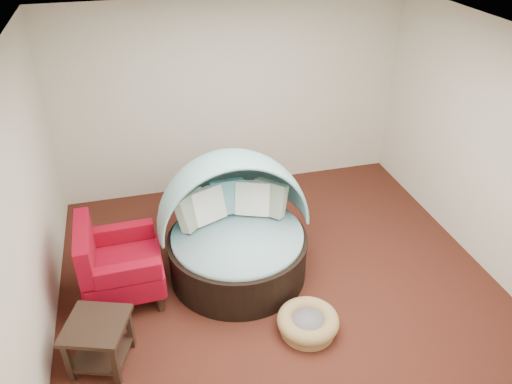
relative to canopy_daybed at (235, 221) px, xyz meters
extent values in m
plane|color=#491E14|center=(0.42, -0.50, -0.69)|extent=(5.00, 5.00, 0.00)
plane|color=beige|center=(0.42, 2.00, 0.71)|extent=(5.00, 0.00, 5.00)
plane|color=beige|center=(-2.08, -0.50, 0.71)|extent=(0.00, 5.00, 5.00)
plane|color=beige|center=(2.92, -0.50, 0.71)|extent=(0.00, 5.00, 5.00)
plane|color=white|center=(0.42, -0.50, 2.11)|extent=(5.00, 5.00, 0.00)
cylinder|color=black|center=(0.00, -0.10, -0.45)|extent=(1.62, 1.62, 0.49)
cylinder|color=black|center=(0.00, -0.10, -0.18)|extent=(1.64, 1.64, 0.04)
cylinder|color=#9BCAD7|center=(0.00, -0.10, -0.15)|extent=(1.53, 1.53, 0.11)
cube|color=#3E6C52|center=(-0.47, 0.18, 0.12)|extent=(0.46, 0.46, 0.43)
cube|color=white|center=(-0.28, 0.24, 0.12)|extent=(0.47, 0.38, 0.43)
cube|color=#65AEAF|center=(0.00, 0.35, 0.12)|extent=(0.41, 0.24, 0.43)
cube|color=white|center=(0.27, 0.24, 0.12)|extent=(0.47, 0.37, 0.43)
cube|color=#3E6C52|center=(0.46, 0.19, 0.12)|extent=(0.46, 0.45, 0.43)
cylinder|color=olive|center=(0.50, -1.18, -0.66)|extent=(0.76, 0.76, 0.07)
torus|color=olive|center=(0.50, -1.18, -0.55)|extent=(0.86, 0.86, 0.17)
cylinder|color=slate|center=(0.50, -1.18, -0.57)|extent=(0.51, 0.51, 0.10)
cylinder|color=black|center=(-1.65, -0.49, -0.59)|extent=(0.08, 0.08, 0.21)
cylinder|color=black|center=(-1.66, 0.19, -0.59)|extent=(0.08, 0.08, 0.21)
cylinder|color=black|center=(-0.96, -0.48, -0.59)|extent=(0.08, 0.08, 0.21)
cylinder|color=black|center=(-0.97, 0.21, -0.59)|extent=(0.08, 0.08, 0.21)
cube|color=maroon|center=(-1.31, -0.14, -0.34)|extent=(0.88, 0.88, 0.30)
cube|color=maroon|center=(-1.66, -0.15, 0.07)|extent=(0.18, 0.86, 0.50)
cube|color=maroon|center=(-1.25, -0.51, -0.08)|extent=(0.69, 0.15, 0.21)
cube|color=maroon|center=(-1.26, 0.23, -0.08)|extent=(0.69, 0.15, 0.21)
cube|color=black|center=(-1.58, -1.05, -0.18)|extent=(0.71, 0.71, 0.04)
cube|color=black|center=(-1.58, -1.05, -0.56)|extent=(0.63, 0.63, 0.03)
cube|color=black|center=(-1.86, -1.18, -0.45)|extent=(0.07, 0.07, 0.49)
cube|color=black|center=(-1.71, -0.76, -0.45)|extent=(0.07, 0.07, 0.49)
cube|color=black|center=(-1.44, -1.33, -0.45)|extent=(0.07, 0.07, 0.49)
cube|color=black|center=(-1.29, -0.92, -0.45)|extent=(0.07, 0.07, 0.49)
camera|label=1|loc=(-0.97, -4.61, 3.32)|focal=35.00mm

